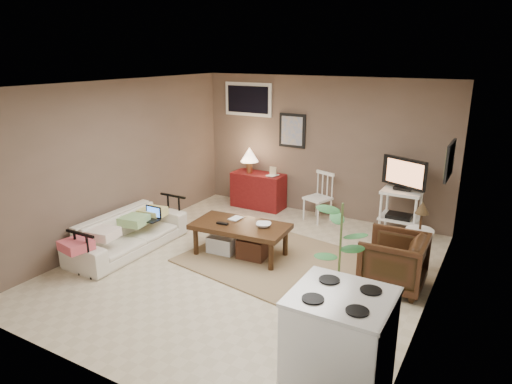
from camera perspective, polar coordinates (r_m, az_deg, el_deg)
The scene contains 20 objects.
floor at distance 6.22m, azimuth -0.97°, elevation -9.40°, with size 5.00×5.00×0.00m, color #C1B293.
art_back at distance 8.13m, azimuth 4.56°, elevation 7.66°, with size 0.50×0.03×0.60m, color black.
art_right at distance 6.00m, azimuth 23.09°, elevation 3.64°, with size 0.03×0.60×0.45m, color black.
window at distance 8.48m, azimuth -0.98°, elevation 11.51°, with size 0.96×0.03×0.60m, color silver.
rug at distance 6.39m, azimuth 2.74°, elevation -8.55°, with size 2.39×1.91×0.02m, color #947656.
coffee_table at distance 6.45m, azimuth -2.03°, elevation -5.67°, with size 1.39×0.79×0.51m.
sofa at distance 6.85m, azimuth -15.75°, elevation -4.24°, with size 1.84×0.54×0.72m, color beige.
sofa_pillows at distance 6.65m, azimuth -16.82°, elevation -4.21°, with size 0.35×1.75×0.12m, color beige, non-canonical shape.
sofa_end_rails at distance 6.79m, azimuth -15.08°, elevation -4.81°, with size 0.50×1.84×0.62m, color black, non-canonical shape.
laptop at distance 6.90m, azimuth -12.93°, elevation -2.90°, with size 0.28×0.21×0.19m.
red_console at distance 8.42m, azimuth 0.19°, elevation 0.63°, with size 0.97×0.43×1.12m.
spindle_chair at distance 7.83m, azimuth 7.80°, elevation -0.79°, with size 0.48×0.48×0.84m.
tv_stand at distance 7.35m, azimuth 17.75°, elevation -0.45°, with size 0.71×0.48×1.25m.
side_table at distance 6.30m, azimuth 19.82°, elevation -4.29°, with size 0.36×0.36×0.95m.
armchair at distance 5.84m, azimuth 16.81°, elevation -7.98°, with size 0.72×0.68×0.75m, color black.
potted_plant at distance 4.50m, azimuth 10.33°, elevation -9.47°, with size 0.37×0.37×1.47m.
stove at distance 3.90m, azimuth 10.33°, elevation -18.89°, with size 0.77×0.72×1.01m.
bowl at distance 6.25m, azimuth 0.95°, elevation -3.45°, with size 0.21×0.05×0.21m, color #38230F.
book_table at distance 6.58m, azimuth -3.06°, elevation -2.43°, with size 0.15×0.02×0.20m, color #38230F.
book_console at distance 8.21m, azimuth 1.67°, elevation 2.84°, with size 0.16×0.02×0.22m, color #38230F.
Camera 1 is at (2.84, -4.79, 2.78)m, focal length 32.00 mm.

